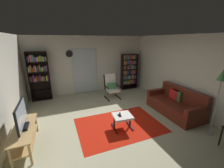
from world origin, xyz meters
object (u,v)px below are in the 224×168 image
at_px(bookshelf_near_tv, 39,72).
at_px(leather_sofa, 175,104).
at_px(ottoman, 122,117).
at_px(tv_stand, 25,134).
at_px(television, 21,116).
at_px(floor_lamp_by_sofa, 222,81).
at_px(tv_remote, 120,114).
at_px(lounge_armchair, 111,86).
at_px(cell_phone, 119,116).
at_px(bookshelf_near_sofa, 129,70).
at_px(wall_clock, 69,54).

xyz_separation_m(bookshelf_near_tv, leather_sofa, (4.32, -2.99, -0.86)).
bearing_deg(ottoman, tv_stand, 177.00).
xyz_separation_m(television, bookshelf_near_tv, (0.16, 3.02, 0.35)).
bearing_deg(floor_lamp_by_sofa, tv_remote, 150.93).
bearing_deg(leather_sofa, tv_remote, -178.12).
bearing_deg(television, ottoman, -2.62).
relative_size(leather_sofa, lounge_armchair, 1.81).
bearing_deg(floor_lamp_by_sofa, ottoman, 151.91).
bearing_deg(cell_phone, television, 173.63).
distance_m(bookshelf_near_sofa, leather_sofa, 3.02).
xyz_separation_m(leather_sofa, ottoman, (-2.08, -0.14, 0.02)).
bearing_deg(bookshelf_near_tv, ottoman, -54.32).
bearing_deg(wall_clock, tv_remote, -73.67).
distance_m(lounge_armchair, tv_remote, 2.26).
xyz_separation_m(leather_sofa, floor_lamp_by_sofa, (0.01, -1.25, 1.17)).
height_order(leather_sofa, cell_phone, leather_sofa).
bearing_deg(floor_lamp_by_sofa, bookshelf_near_tv, 135.61).
relative_size(bookshelf_near_tv, floor_lamp_by_sofa, 1.13).
bearing_deg(floor_lamp_by_sofa, bookshelf_near_sofa, 93.42).
height_order(television, bookshelf_near_sofa, bookshelf_near_sofa).
height_order(cell_phone, wall_clock, wall_clock).
xyz_separation_m(tv_remote, wall_clock, (-0.93, 3.19, 1.44)).
distance_m(ottoman, cell_phone, 0.12).
xyz_separation_m(lounge_armchair, ottoman, (-0.56, -2.25, -0.21)).
xyz_separation_m(ottoman, floor_lamp_by_sofa, (2.09, -1.11, 1.15)).
distance_m(ottoman, floor_lamp_by_sofa, 2.63).
bearing_deg(leather_sofa, bookshelf_near_sofa, 94.65).
relative_size(television, leather_sofa, 0.49).
bearing_deg(cell_phone, ottoman, -1.83).
relative_size(bookshelf_near_tv, wall_clock, 6.88).
bearing_deg(cell_phone, lounge_armchair, 70.20).
height_order(lounge_armchair, cell_phone, lounge_armchair).
xyz_separation_m(lounge_armchair, tv_remote, (-0.60, -2.17, -0.13)).
bearing_deg(bookshelf_near_tv, floor_lamp_by_sofa, -44.39).
height_order(tv_stand, wall_clock, wall_clock).
height_order(lounge_armchair, floor_lamp_by_sofa, floor_lamp_by_sofa).
height_order(tv_remote, floor_lamp_by_sofa, floor_lamp_by_sofa).
height_order(lounge_armchair, wall_clock, wall_clock).
xyz_separation_m(television, tv_remote, (2.37, -0.04, -0.41)).
height_order(lounge_armchair, tv_remote, lounge_armchair).
relative_size(leather_sofa, cell_phone, 13.24).
bearing_deg(bookshelf_near_tv, tv_remote, -54.23).
relative_size(ottoman, cell_phone, 4.02).
distance_m(ottoman, tv_remote, 0.11).
distance_m(leather_sofa, wall_clock, 4.63).
xyz_separation_m(bookshelf_near_tv, lounge_armchair, (2.81, -0.89, -0.63)).
bearing_deg(ottoman, cell_phone, -178.26).
distance_m(bookshelf_near_tv, tv_remote, 3.85).
distance_m(lounge_armchair, wall_clock, 2.26).
xyz_separation_m(bookshelf_near_sofa, wall_clock, (-2.81, 0.18, 0.90)).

